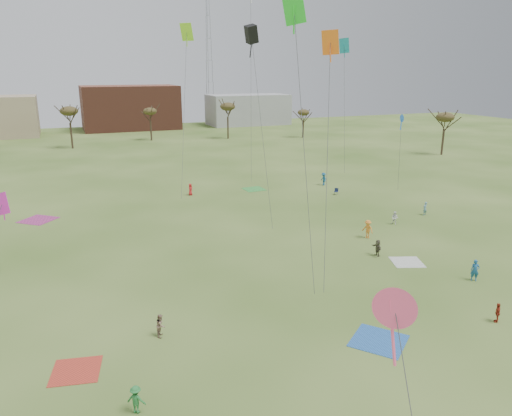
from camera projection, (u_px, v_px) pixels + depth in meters
name	position (u px, v px, depth m)	size (l,w,h in m)	color
ground	(327.00, 341.00, 30.56)	(260.00, 260.00, 0.00)	#35561A
flyer_near_center	(136.00, 400.00, 23.98)	(0.96, 0.55, 1.49)	#277635
flyer_near_right	(475.00, 270.00, 39.03)	(0.65, 0.42, 1.77)	#1E598B
spectator_fore_a	(498.00, 313.00, 32.65)	(0.81, 0.34, 1.38)	maroon
spectator_fore_b	(161.00, 325.00, 30.92)	(0.73, 0.57, 1.50)	#876B56
spectator_fore_c	(377.00, 248.00, 44.27)	(1.42, 0.45, 1.53)	#4C4836
flyer_mid_b	(368.00, 229.00, 48.93)	(1.22, 0.70, 1.88)	orange
flyer_mid_c	(425.00, 208.00, 56.69)	(0.58, 0.38, 1.59)	#6391A6
spectator_mid_e	(395.00, 218.00, 53.29)	(0.70, 0.55, 1.45)	white
flyer_far_b	(190.00, 189.00, 65.66)	(0.78, 0.51, 1.60)	red
flyer_far_c	(323.00, 179.00, 71.32)	(1.20, 0.69, 1.86)	#1B557E
blanket_red	(76.00, 371.00, 27.49)	(2.64, 2.64, 0.03)	#BE3726
blanket_blue	(379.00, 341.00, 30.53)	(3.15, 3.15, 0.03)	#2961B1
blanket_cream	(407.00, 262.00, 42.97)	(2.59, 2.59, 0.03)	silver
blanket_plum	(38.00, 220.00, 55.01)	(3.38, 3.38, 0.03)	#A13175
blanket_olive	(254.00, 189.00, 69.13)	(2.80, 2.80, 0.03)	green
camp_chair_right	(336.00, 193.00, 66.06)	(0.74, 0.74, 0.87)	#151E3A
kites_aloft	(254.00, 45.00, 47.52)	(55.39, 57.24, 26.58)	red
tree_line	(119.00, 117.00, 98.17)	(117.44, 49.32, 8.91)	#3A2B1E
building_brick	(130.00, 107.00, 137.75)	(26.00, 16.00, 12.00)	brown
building_grey	(248.00, 110.00, 148.94)	(24.00, 12.00, 9.00)	gray
radio_tower	(209.00, 60.00, 147.55)	(1.51, 1.72, 41.00)	#9EA3A8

